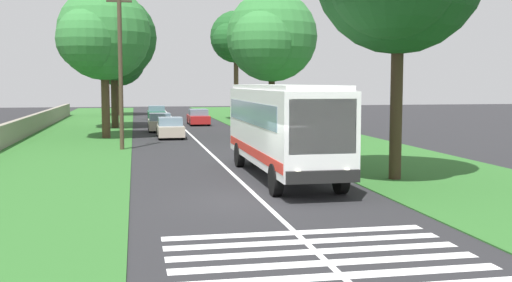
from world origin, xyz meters
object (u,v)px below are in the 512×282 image
Objects in this scene: roadside_tree_left_1 at (116,61)px; roadside_tree_right_0 at (235,39)px; coach_bus at (282,125)px; trailing_car_3 at (156,113)px; utility_pole at (120,68)px; trailing_car_1 at (160,123)px; trailing_car_0 at (170,128)px; roadside_tree_left_0 at (101,36)px; roadside_tree_left_2 at (111,40)px; roadside_tree_right_2 at (269,40)px; trailing_car_2 at (198,117)px.

roadside_tree_left_1 is 16.71m from roadside_tree_right_0.
coach_bus is 50.22m from roadside_tree_left_1.
utility_pole is (-29.13, 2.93, 3.96)m from trailing_car_3.
trailing_car_1 is 14.24m from utility_pole.
trailing_car_0 is 1.00× the size of trailing_car_1.
coach_bus is at bearing 173.74° from roadside_tree_right_0.
roadside_tree_left_2 is at bearing -1.81° from roadside_tree_left_0.
roadside_tree_right_0 is at bearing -1.66° from roadside_tree_right_2.
utility_pole is at bearing 126.47° from roadside_tree_right_2.
roadside_tree_right_0 reaches higher than roadside_tree_left_0.
roadside_tree_left_2 is 1.01× the size of roadside_tree_right_0.
trailing_car_1 is 25.33m from roadside_tree_left_1.
roadside_tree_right_0 reaches higher than trailing_car_2.
roadside_tree_right_0 is at bearing -32.06° from trailing_car_1.
trailing_car_3 is 11.20m from roadside_tree_right_0.
utility_pole is (-26.24, 10.69, -3.58)m from roadside_tree_right_0.
roadside_tree_left_1 reaches higher than trailing_car_3.
roadside_tree_left_2 reaches higher than coach_bus.
roadside_tree_left_0 is at bearing 178.19° from roadside_tree_left_2.
utility_pole reaches higher than trailing_car_1.
coach_bus is 13.58m from utility_pole.
trailing_car_1 is 0.42× the size of roadside_tree_left_0.
roadside_tree_right_2 reaches higher than coach_bus.
trailing_car_2 is 0.45× the size of roadside_tree_left_1.
utility_pole is at bearing 156.95° from trailing_car_0.
trailing_car_3 is 22.78m from roadside_tree_left_0.
roadside_tree_left_0 reaches higher than trailing_car_3.
roadside_tree_right_0 reaches higher than trailing_car_0.
trailing_car_3 is 0.48× the size of utility_pole.
roadside_tree_right_2 is at bearing 178.34° from roadside_tree_right_0.
roadside_tree_left_2 is (9.72, -0.31, 0.40)m from roadside_tree_left_0.
roadside_tree_right_2 is at bearing -163.30° from trailing_car_2.
coach_bus is at bearing -171.20° from trailing_car_1.
trailing_car_3 is 0.39× the size of roadside_tree_right_0.
trailing_car_3 is at bearing -1.03° from trailing_car_1.
trailing_car_3 is at bearing -154.28° from roadside_tree_left_1.
roadside_tree_right_0 reaches higher than trailing_car_3.
trailing_car_3 is 29.54m from utility_pole.
roadside_tree_right_0 is at bearing -35.23° from trailing_car_2.
trailing_car_1 is at bearing -136.73° from roadside_tree_left_2.
roadside_tree_right_0 is at bearing -53.03° from roadside_tree_left_2.
roadside_tree_left_0 is 1.00× the size of roadside_tree_right_2.
trailing_car_0 is 12.77m from roadside_tree_left_2.
roadside_tree_left_2 is 17.63m from utility_pole.
roadside_tree_left_1 is 0.88× the size of roadside_tree_right_0.
roadside_tree_left_1 reaches higher than utility_pole.
utility_pole is (-17.38, -1.08, -2.71)m from roadside_tree_left_2.
roadside_tree_right_2 reaches higher than roadside_tree_left_1.
coach_bus is 40.96m from trailing_car_3.
roadside_tree_left_2 reaches higher than roadside_tree_right_2.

